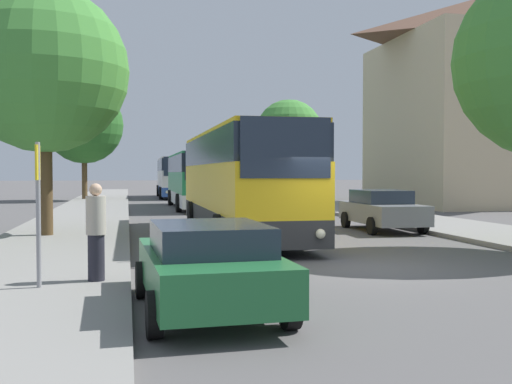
{
  "coord_description": "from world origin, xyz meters",
  "views": [
    {
      "loc": [
        -5.05,
        -12.36,
        2.13
      ],
      "look_at": [
        0.24,
        12.19,
        1.31
      ],
      "focal_mm": 42.0,
      "sensor_mm": 36.0,
      "label": 1
    }
  ],
  "objects_px": {
    "tree_left_far": "(84,125)",
    "bus_front": "(240,181)",
    "tree_left_near": "(45,70)",
    "tree_right_near": "(289,134)",
    "parked_car_right_far": "(268,194)",
    "bus_stop_sign": "(38,197)",
    "bus_rear": "(174,177)",
    "bus_middle": "(196,179)",
    "parked_car_right_near": "(382,209)",
    "parked_car_left_curb": "(208,265)",
    "pedestrian_waiting_far": "(96,231)"
  },
  "relations": [
    {
      "from": "tree_left_far",
      "to": "tree_right_near",
      "type": "relative_size",
      "value": 1.07
    },
    {
      "from": "parked_car_left_curb",
      "to": "bus_middle",
      "type": "bearing_deg",
      "value": 81.81
    },
    {
      "from": "parked_car_right_far",
      "to": "parked_car_left_curb",
      "type": "bearing_deg",
      "value": 73.31
    },
    {
      "from": "parked_car_right_far",
      "to": "tree_right_near",
      "type": "bearing_deg",
      "value": -114.3
    },
    {
      "from": "tree_left_near",
      "to": "bus_front",
      "type": "bearing_deg",
      "value": -2.2
    },
    {
      "from": "bus_rear",
      "to": "parked_car_right_far",
      "type": "height_order",
      "value": "bus_rear"
    },
    {
      "from": "tree_left_far",
      "to": "tree_left_near",
      "type": "bearing_deg",
      "value": -88.67
    },
    {
      "from": "parked_car_right_near",
      "to": "pedestrian_waiting_far",
      "type": "relative_size",
      "value": 2.51
    },
    {
      "from": "bus_middle",
      "to": "pedestrian_waiting_far",
      "type": "relative_size",
      "value": 6.52
    },
    {
      "from": "bus_stop_sign",
      "to": "tree_left_near",
      "type": "distance_m",
      "value": 9.83
    },
    {
      "from": "bus_middle",
      "to": "bus_stop_sign",
      "type": "xyz_separation_m",
      "value": [
        -5.5,
        -24.75,
        -0.02
      ]
    },
    {
      "from": "parked_car_left_curb",
      "to": "parked_car_right_near",
      "type": "height_order",
      "value": "parked_car_right_near"
    },
    {
      "from": "bus_front",
      "to": "tree_right_near",
      "type": "relative_size",
      "value": 1.54
    },
    {
      "from": "bus_middle",
      "to": "parked_car_left_curb",
      "type": "xyz_separation_m",
      "value": [
        -2.81,
        -26.56,
        -1.0
      ]
    },
    {
      "from": "tree_left_far",
      "to": "bus_front",
      "type": "bearing_deg",
      "value": -75.78
    },
    {
      "from": "bus_front",
      "to": "bus_stop_sign",
      "type": "distance_m",
      "value": 10.24
    },
    {
      "from": "bus_stop_sign",
      "to": "tree_left_far",
      "type": "height_order",
      "value": "tree_left_far"
    },
    {
      "from": "tree_right_near",
      "to": "bus_rear",
      "type": "bearing_deg",
      "value": 155.85
    },
    {
      "from": "parked_car_right_far",
      "to": "tree_right_near",
      "type": "height_order",
      "value": "tree_right_near"
    },
    {
      "from": "bus_front",
      "to": "parked_car_right_far",
      "type": "relative_size",
      "value": 2.98
    },
    {
      "from": "bus_middle",
      "to": "parked_car_right_near",
      "type": "height_order",
      "value": "bus_middle"
    },
    {
      "from": "bus_middle",
      "to": "parked_car_right_near",
      "type": "bearing_deg",
      "value": -71.06
    },
    {
      "from": "tree_left_near",
      "to": "bus_rear",
      "type": "bearing_deg",
      "value": 78.28
    },
    {
      "from": "tree_right_near",
      "to": "tree_left_far",
      "type": "bearing_deg",
      "value": -179.16
    },
    {
      "from": "bus_front",
      "to": "tree_left_far",
      "type": "bearing_deg",
      "value": 104.3
    },
    {
      "from": "tree_right_near",
      "to": "parked_car_right_near",
      "type": "bearing_deg",
      "value": -97.96
    },
    {
      "from": "parked_car_right_near",
      "to": "tree_left_near",
      "type": "relative_size",
      "value": 0.57
    },
    {
      "from": "parked_car_left_curb",
      "to": "pedestrian_waiting_far",
      "type": "height_order",
      "value": "pedestrian_waiting_far"
    },
    {
      "from": "bus_rear",
      "to": "tree_right_near",
      "type": "distance_m",
      "value": 10.35
    },
    {
      "from": "bus_rear",
      "to": "bus_middle",
      "type": "bearing_deg",
      "value": -88.54
    },
    {
      "from": "pedestrian_waiting_far",
      "to": "bus_front",
      "type": "bearing_deg",
      "value": -109.67
    },
    {
      "from": "parked_car_left_curb",
      "to": "tree_right_near",
      "type": "relative_size",
      "value": 0.54
    },
    {
      "from": "bus_middle",
      "to": "tree_left_near",
      "type": "xyz_separation_m",
      "value": [
        -6.51,
        -15.68,
        3.62
      ]
    },
    {
      "from": "parked_car_right_far",
      "to": "bus_rear",
      "type": "bearing_deg",
      "value": -71.67
    },
    {
      "from": "tree_left_near",
      "to": "tree_left_far",
      "type": "bearing_deg",
      "value": 91.33
    },
    {
      "from": "tree_left_near",
      "to": "tree_right_near",
      "type": "bearing_deg",
      "value": 60.34
    },
    {
      "from": "parked_car_left_curb",
      "to": "parked_car_right_near",
      "type": "relative_size",
      "value": 0.94
    },
    {
      "from": "parked_car_left_curb",
      "to": "parked_car_right_near",
      "type": "xyz_separation_m",
      "value": [
        7.91,
        11.38,
        0.05
      ]
    },
    {
      "from": "bus_middle",
      "to": "tree_left_near",
      "type": "height_order",
      "value": "tree_left_near"
    },
    {
      "from": "bus_middle",
      "to": "parked_car_left_curb",
      "type": "relative_size",
      "value": 2.76
    },
    {
      "from": "bus_rear",
      "to": "tree_right_near",
      "type": "relative_size",
      "value": 1.4
    },
    {
      "from": "bus_stop_sign",
      "to": "pedestrian_waiting_far",
      "type": "xyz_separation_m",
      "value": [
        0.93,
        0.47,
        -0.65
      ]
    },
    {
      "from": "parked_car_left_curb",
      "to": "parked_car_right_near",
      "type": "distance_m",
      "value": 13.86
    },
    {
      "from": "bus_front",
      "to": "parked_car_right_near",
      "type": "bearing_deg",
      "value": 7.83
    },
    {
      "from": "parked_car_left_curb",
      "to": "tree_left_near",
      "type": "bearing_deg",
      "value": 106.64
    },
    {
      "from": "parked_car_right_near",
      "to": "tree_left_near",
      "type": "xyz_separation_m",
      "value": [
        -11.61,
        -0.5,
        4.57
      ]
    },
    {
      "from": "bus_middle",
      "to": "parked_car_right_near",
      "type": "xyz_separation_m",
      "value": [
        5.1,
        -15.18,
        -0.95
      ]
    },
    {
      "from": "parked_car_right_far",
      "to": "bus_stop_sign",
      "type": "xyz_separation_m",
      "value": [
        -10.29,
        -26.38,
        0.95
      ]
    },
    {
      "from": "pedestrian_waiting_far",
      "to": "tree_right_near",
      "type": "relative_size",
      "value": 0.23
    },
    {
      "from": "bus_middle",
      "to": "parked_car_right_far",
      "type": "bearing_deg",
      "value": 19.19
    }
  ]
}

